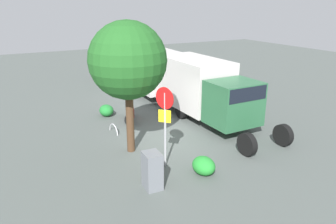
{
  "coord_description": "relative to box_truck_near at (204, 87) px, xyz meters",
  "views": [
    {
      "loc": [
        -11.05,
        5.76,
        5.54
      ],
      "look_at": [
        -0.17,
        -0.04,
        1.41
      ],
      "focal_mm": 35.01,
      "sensor_mm": 36.0,
      "label": 1
    }
  ],
  "objects": [
    {
      "name": "box_truck_near",
      "position": [
        0.0,
        0.0,
        0.0
      ],
      "size": [
        7.85,
        2.26,
        2.88
      ],
      "rotation": [
        0.0,
        0.0,
        3.15
      ],
      "color": "black",
      "rests_on": "ground"
    },
    {
      "name": "motorcycle",
      "position": [
        1.44,
        3.36,
        -1.08
      ],
      "size": [
        1.76,
        0.77,
        1.2
      ],
      "rotation": [
        0.0,
        0.0,
        -0.3
      ],
      "color": "black",
      "rests_on": "ground"
    },
    {
      "name": "street_tree",
      "position": [
        -1.83,
        4.63,
        1.95
      ],
      "size": [
        2.86,
        2.86,
        5.0
      ],
      "color": "#47301E",
      "rests_on": "ground"
    },
    {
      "name": "bike_rack_hoop",
      "position": [
        0.28,
        4.62,
        -1.6
      ],
      "size": [
        0.85,
        0.14,
        0.85
      ],
      "primitive_type": "torus",
      "rotation": [
        1.57,
        0.0,
        0.1
      ],
      "color": "#B7B7BC",
      "rests_on": "ground"
    },
    {
      "name": "shrub_near_sign",
      "position": [
        -4.69,
        3.14,
        -1.29
      ],
      "size": [
        0.89,
        0.73,
        0.61
      ],
      "primitive_type": "ellipsoid",
      "color": "#24872E",
      "rests_on": "ground"
    },
    {
      "name": "box_truck_far",
      "position": [
        6.31,
        0.31,
        -0.02
      ],
      "size": [
        7.82,
        2.27,
        2.83
      ],
      "rotation": [
        0.0,
        0.0,
        -0.01
      ],
      "color": "black",
      "rests_on": "ground"
    },
    {
      "name": "shrub_mid_verge",
      "position": [
        2.65,
        4.17,
        -1.31
      ],
      "size": [
        0.86,
        0.7,
        0.59
      ],
      "primitive_type": "ellipsoid",
      "color": "#1F752D",
      "rests_on": "ground"
    },
    {
      "name": "ground_plane",
      "position": [
        -1.81,
        3.11,
        -1.6
      ],
      "size": [
        60.0,
        60.0,
        0.0
      ],
      "primitive_type": "plane",
      "color": "#4B524E"
    },
    {
      "name": "stop_sign",
      "position": [
        -3.53,
        4.01,
        0.32
      ],
      "size": [
        0.71,
        0.33,
        2.88
      ],
      "color": "#9E9EA3",
      "rests_on": "ground"
    },
    {
      "name": "utility_cabinet",
      "position": [
        -4.67,
        5.06,
        -1.0
      ],
      "size": [
        0.65,
        0.54,
        1.2
      ],
      "primitive_type": "cube",
      "rotation": [
        0.0,
        0.0,
        -0.05
      ],
      "color": "slate",
      "rests_on": "ground"
    }
  ]
}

